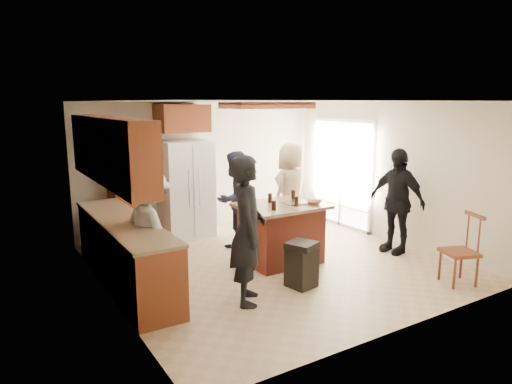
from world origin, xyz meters
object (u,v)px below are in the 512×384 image
person_side_right (396,201)px  person_behind_right (291,191)px  refrigerator (186,189)px  kitchen_island (281,233)px  trash_bin (302,264)px  person_counter (151,231)px  spindle_chair (461,252)px  person_front_left (247,230)px  person_behind_left (235,199)px

person_side_right → person_behind_right: bearing=-155.6°
refrigerator → kitchen_island: bearing=-71.6°
trash_bin → kitchen_island: bearing=71.2°
person_counter → spindle_chair: size_ratio=1.63×
person_front_left → person_behind_left: size_ratio=1.12×
person_behind_right → person_counter: person_behind_right is taller
person_front_left → person_counter: person_front_left is taller
person_front_left → person_side_right: bearing=-53.0°
person_counter → kitchen_island: 2.12m
person_counter → trash_bin: 2.07m
person_behind_right → spindle_chair: person_behind_right is taller
kitchen_island → trash_bin: size_ratio=2.03×
person_counter → refrigerator: 2.51m
person_front_left → kitchen_island: 1.63m
refrigerator → trash_bin: 3.15m
person_behind_right → trash_bin: bearing=41.0°
refrigerator → kitchen_island: 2.25m
person_behind_left → person_behind_right: person_behind_right is taller
person_side_right → spindle_chair: 1.54m
person_counter → trash_bin: bearing=-133.9°
person_counter → person_behind_left: bearing=-74.5°
person_front_left → refrigerator: person_front_left is taller
person_behind_left → spindle_chair: (1.81, -3.15, -0.38)m
person_front_left → refrigerator: (0.50, 3.10, -0.03)m
refrigerator → person_counter: bearing=-123.7°
person_behind_left → trash_bin: 2.14m
person_behind_left → person_counter: size_ratio=1.03×
person_behind_right → person_behind_left: bearing=-19.7°
spindle_chair → person_front_left: bearing=159.7°
person_behind_right → person_side_right: bearing=104.0°
person_behind_right → refrigerator: 1.96m
person_behind_right → trash_bin: (-1.28, -2.01, -0.56)m
person_side_right → person_behind_left: bearing=-134.8°
spindle_chair → person_behind_right: bearing=102.0°
person_behind_right → trash_bin: size_ratio=2.80×
kitchen_island → person_front_left: bearing=-140.3°
person_front_left → kitchen_island: bearing=-20.7°
person_behind_left → person_side_right: 2.72m
trash_bin → person_behind_left: bearing=86.7°
person_behind_left → refrigerator: 1.11m
person_front_left → person_side_right: (3.12, 0.41, -0.06)m
refrigerator → spindle_chair: bearing=-60.9°
kitchen_island → trash_bin: (-0.33, -0.97, -0.16)m
refrigerator → trash_bin: (0.37, -3.07, -0.58)m
person_front_left → trash_bin: size_ratio=2.96×
kitchen_island → person_behind_right: bearing=47.8°
person_behind_right → spindle_chair: bearing=85.4°
person_side_right → trash_bin: person_side_right is taller
kitchen_island → person_counter: bearing=179.6°
refrigerator → person_side_right: bearing=-45.9°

